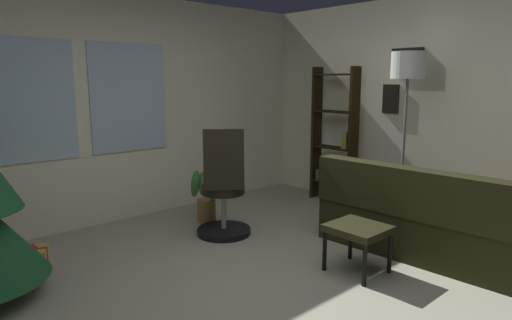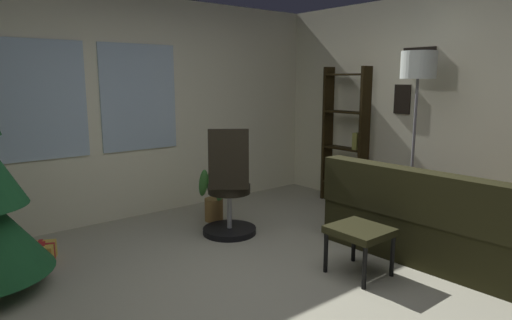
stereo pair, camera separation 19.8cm
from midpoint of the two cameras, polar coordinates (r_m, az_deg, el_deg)
name	(u,v)px [view 2 (the right image)]	position (r m, az deg, el deg)	size (l,w,h in m)	color
ground_plane	(273,302)	(3.51, 3.90, -17.75)	(5.25, 5.01, 0.10)	#9C9A84
wall_back_with_windows	(125,108)	(5.26, -15.46, 6.40)	(5.25, 0.12, 2.53)	#EDE9C6
wall_right_with_frames	(461,111)	(5.31, 25.89, 5.73)	(0.12, 5.01, 2.53)	#EDE9C6
couch	(455,225)	(4.51, 25.43, -7.54)	(1.67, 1.95, 0.85)	black
footstool	(360,234)	(3.81, 14.67, -9.20)	(0.43, 0.46, 0.41)	black
gift_box_red	(30,258)	(4.33, -25.94, -11.31)	(0.33, 0.39, 0.17)	red
gift_box_gold	(39,253)	(4.44, -25.01, -10.77)	(0.34, 0.33, 0.16)	gold
office_chair	(229,194)	(4.55, -2.23, -4.41)	(0.59, 0.60, 1.13)	black
bookshelf	(346,144)	(5.85, 12.41, 2.01)	(0.18, 0.64, 1.76)	black
floor_lamp	(418,78)	(4.97, 21.19, 9.77)	(0.36, 0.36, 1.89)	slate
potted_plant	(213,198)	(5.10, -4.43, -4.97)	(0.22, 0.51, 0.59)	olive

